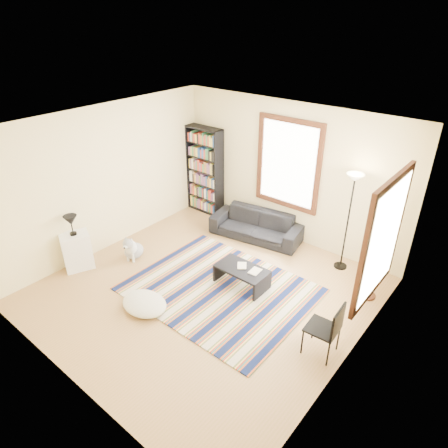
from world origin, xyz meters
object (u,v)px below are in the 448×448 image
Objects in this scene: side_table at (370,283)px; dog at (133,246)px; sofa at (256,225)px; floor_cushion at (144,303)px; white_cabinet at (77,251)px; folding_chair at (322,328)px; floor_lamp at (347,223)px; coffee_table at (242,277)px; bookshelf at (205,171)px.

dog is at bearing -156.42° from side_table.
floor_cushion is (-0.06, -3.01, -0.18)m from sofa.
sofa is 3.56m from white_cabinet.
folding_chair reaches higher than floor_cushion.
floor_lamp reaches higher than dog.
folding_chair is (2.55, -2.05, 0.15)m from sofa.
coffee_table is at bearing 52.65° from white_cabinet.
bookshelf is 3.97× the size of dog.
bookshelf is 3.35m from white_cabinet.
coffee_table is 1.71m from floor_cushion.
sofa is 2.63m from side_table.
floor_lamp is (1.87, 0.10, 0.65)m from sofa.
bookshelf is 3.76m from floor_cushion.
floor_cushion is 0.94× the size of folding_chair.
dog is at bearing 81.49° from white_cabinet.
coffee_table is 2.13m from side_table.
sofa is at bearing 81.41° from white_cabinet.
dog is at bearing -132.41° from sofa.
floor_lamp reaches higher than folding_chair.
sofa is 3.52× the size of side_table.
dog is at bearing 177.96° from folding_chair.
white_cabinet is (-1.90, -3.01, 0.07)m from sofa.
white_cabinet reaches higher than dog.
folding_chair is at bearing -16.37° from coffee_table.
bookshelf is at bearing 75.70° from dog.
folding_chair is at bearing -28.80° from bookshelf.
coffee_table is at bearing -73.07° from sofa.
sofa is 2.21× the size of folding_chair.
floor_cushion is at bearing -163.22° from folding_chair.
folding_chair is at bearing -72.48° from floor_lamp.
side_table is at bearing 53.64° from white_cabinet.
white_cabinet is at bearing -171.35° from folding_chair.
dog reaches higher than coffee_table.
floor_lamp is 3.69× the size of dog.
coffee_table is 0.48× the size of floor_lamp.
side_table is (0.73, -0.52, -0.66)m from floor_lamp.
floor_lamp reaches higher than floor_cushion.
floor_lamp is 2.16× the size of folding_chair.
floor_lamp is 2.66× the size of white_cabinet.
floor_lamp is 1.11m from side_table.
sofa is 1.98m from floor_lamp.
sofa is at bearing 36.09° from dog.
floor_lamp reaches higher than white_cabinet.
folding_chair reaches higher than sofa.
bookshelf is 3.70× the size of side_table.
folding_chair reaches higher than white_cabinet.
folding_chair is (2.61, 0.96, 0.33)m from floor_cushion.
bookshelf is 1.08× the size of floor_lamp.
sofa is 2.54m from dog.
coffee_table is 2.10m from floor_lamp.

